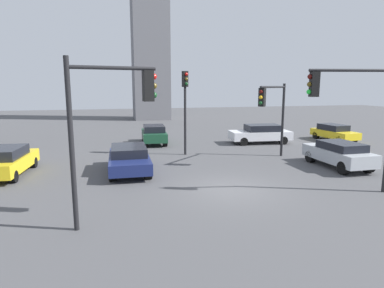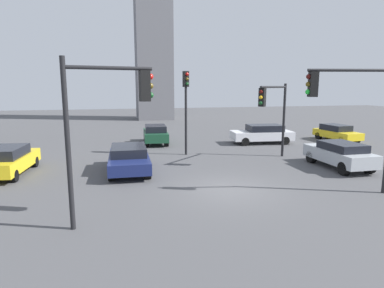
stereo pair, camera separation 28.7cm
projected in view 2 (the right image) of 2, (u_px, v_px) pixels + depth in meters
ground_plane at (230, 190)px, 14.46m from camera, size 109.57×109.57×0.00m
traffic_light_0 at (186, 97)px, 21.28m from camera, size 0.39×0.49×5.46m
traffic_light_1 at (353, 103)px, 13.32m from camera, size 3.68×0.87×5.30m
traffic_light_2 at (107, 110)px, 10.35m from camera, size 2.80×0.73×5.38m
traffic_light_3 at (274, 105)px, 19.33m from camera, size 3.02×2.74×4.67m
car_0 at (262, 134)px, 26.12m from camera, size 4.92×2.45×1.49m
car_1 at (155, 134)px, 25.98m from camera, size 2.04×4.22×1.48m
car_2 at (337, 132)px, 27.26m from camera, size 2.04×4.19×1.35m
car_3 at (6, 160)px, 16.82m from camera, size 2.38×4.57×1.47m
car_4 at (340, 154)px, 18.25m from camera, size 1.84×4.26×1.45m
car_5 at (129, 158)px, 17.48m from camera, size 2.17×4.69×1.35m
skyline_tower at (153, 9)px, 43.56m from camera, size 4.75×4.75×29.28m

